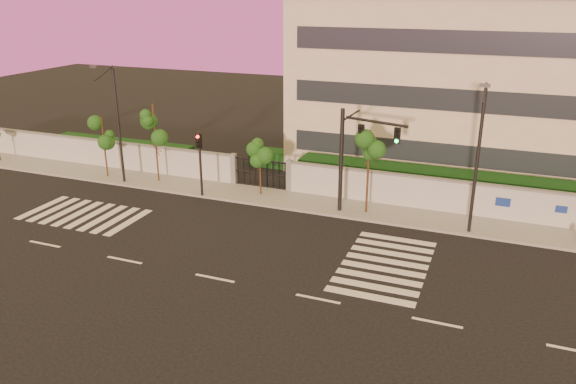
# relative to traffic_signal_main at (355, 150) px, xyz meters

# --- Properties ---
(ground) EXTENTS (120.00, 120.00, 0.00)m
(ground) POSITION_rel_traffic_signal_main_xyz_m (-3.82, -9.83, -3.95)
(ground) COLOR black
(ground) RESTS_ON ground
(sidewalk) EXTENTS (60.00, 3.00, 0.15)m
(sidewalk) POSITION_rel_traffic_signal_main_xyz_m (-3.82, 0.67, -3.88)
(sidewalk) COLOR gray
(sidewalk) RESTS_ON ground
(perimeter_wall) EXTENTS (60.00, 0.36, 2.20)m
(perimeter_wall) POSITION_rel_traffic_signal_main_xyz_m (-3.72, 2.17, -2.88)
(perimeter_wall) COLOR #ACAEB3
(perimeter_wall) RESTS_ON ground
(hedge_row) EXTENTS (41.00, 4.25, 1.80)m
(hedge_row) POSITION_rel_traffic_signal_main_xyz_m (-2.66, 4.91, -3.13)
(hedge_row) COLOR #103813
(hedge_row) RESTS_ON ground
(institutional_building) EXTENTS (24.40, 12.40, 12.25)m
(institutional_building) POSITION_rel_traffic_signal_main_xyz_m (5.18, 12.16, 2.20)
(institutional_building) COLOR beige
(institutional_building) RESTS_ON ground
(road_markings) EXTENTS (57.00, 7.62, 0.02)m
(road_markings) POSITION_rel_traffic_signal_main_xyz_m (-5.41, -6.07, -3.94)
(road_markings) COLOR silver
(road_markings) RESTS_ON ground
(street_tree_b) EXTENTS (1.37, 1.09, 4.28)m
(street_tree_b) POSITION_rel_traffic_signal_main_xyz_m (-17.76, 0.30, -0.80)
(street_tree_b) COLOR #382314
(street_tree_b) RESTS_ON ground
(street_tree_c) EXTENTS (1.43, 1.14, 5.45)m
(street_tree_c) POSITION_rel_traffic_signal_main_xyz_m (-13.86, 0.76, 0.05)
(street_tree_c) COLOR #382314
(street_tree_c) RESTS_ON ground
(street_tree_d) EXTENTS (1.35, 1.08, 3.63)m
(street_tree_d) POSITION_rel_traffic_signal_main_xyz_m (-6.26, 0.87, -1.27)
(street_tree_d) COLOR #382314
(street_tree_d) RESTS_ON ground
(street_tree_e) EXTENTS (1.57, 1.25, 5.09)m
(street_tree_e) POSITION_rel_traffic_signal_main_xyz_m (0.78, 0.31, -0.21)
(street_tree_e) COLOR #382314
(street_tree_e) RESTS_ON ground
(traffic_signal_main) EXTENTS (3.90, 1.24, 6.25)m
(traffic_signal_main) POSITION_rel_traffic_signal_main_xyz_m (0.00, 0.00, 0.00)
(traffic_signal_main) COLOR black
(traffic_signal_main) RESTS_ON ground
(traffic_signal_secondary) EXTENTS (0.33, 0.33, 4.31)m
(traffic_signal_secondary) POSITION_rel_traffic_signal_main_xyz_m (-9.65, -0.75, -1.22)
(traffic_signal_secondary) COLOR black
(traffic_signal_secondary) RESTS_ON ground
(streetlight_west) EXTENTS (0.49, 1.95, 8.12)m
(streetlight_west) POSITION_rel_traffic_signal_main_xyz_m (-15.96, -0.43, 0.44)
(streetlight_west) COLOR black
(streetlight_west) RESTS_ON ground
(streetlight_east) EXTENTS (0.50, 2.01, 8.37)m
(streetlight_east) POSITION_rel_traffic_signal_main_xyz_m (6.62, -0.55, 0.57)
(streetlight_east) COLOR black
(streetlight_east) RESTS_ON ground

